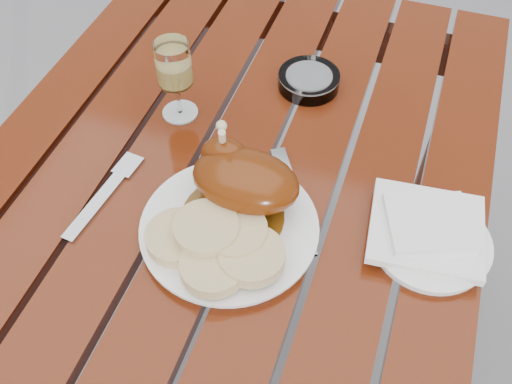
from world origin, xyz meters
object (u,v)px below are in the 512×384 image
at_px(wine_glass, 176,81).
at_px(side_plate, 430,242).
at_px(ashtray, 309,80).
at_px(table, 230,300).
at_px(dinner_plate, 229,229).

xyz_separation_m(wine_glass, side_plate, (0.45, -0.14, -0.06)).
relative_size(side_plate, ashtray, 1.56).
bearing_deg(ashtray, wine_glass, -143.84).
relative_size(wine_glass, side_plate, 0.84).
bearing_deg(table, wine_glass, 134.55).
distance_m(table, wine_glass, 0.48).
height_order(dinner_plate, ashtray, ashtray).
height_order(table, ashtray, ashtray).
bearing_deg(dinner_plate, table, 118.99).
relative_size(wine_glass, ashtray, 1.31).
bearing_deg(dinner_plate, wine_glass, 129.20).
height_order(side_plate, ashtray, ashtray).
distance_m(dinner_plate, wine_glass, 0.27).
bearing_deg(dinner_plate, ashtray, 86.40).
bearing_deg(wine_glass, side_plate, -16.88).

